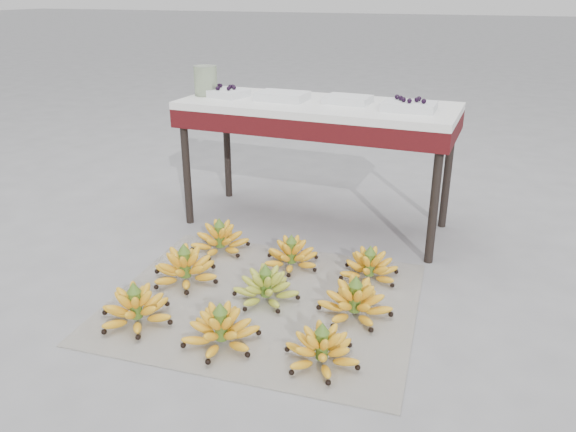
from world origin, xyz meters
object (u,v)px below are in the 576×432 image
at_px(bunch_mid_left, 185,268).
at_px(newspaper_mat, 264,301).
at_px(tray_far_left, 225,92).
at_px(tray_far_right, 409,106).
at_px(bunch_mid_right, 355,302).
at_px(bunch_front_left, 136,308).
at_px(bunch_back_right, 369,267).
at_px(bunch_back_left, 220,239).
at_px(bunch_mid_center, 266,288).
at_px(bunch_front_right, 322,349).
at_px(glass_jar, 206,81).
at_px(tray_right, 348,99).
at_px(tray_left, 282,96).
at_px(bunch_back_center, 291,255).
at_px(bunch_front_center, 221,330).
at_px(vendor_table, 317,117).

bearing_deg(bunch_mid_left, newspaper_mat, 18.26).
height_order(tray_far_left, tray_far_right, tray_far_right).
bearing_deg(bunch_mid_right, bunch_front_left, -152.77).
height_order(bunch_front_left, bunch_mid_right, bunch_mid_right).
bearing_deg(bunch_back_right, tray_far_left, 147.97).
bearing_deg(bunch_back_left, bunch_mid_center, -52.54).
bearing_deg(tray_far_right, bunch_front_right, -91.79).
distance_m(bunch_back_right, glass_jar, 1.37).
height_order(bunch_mid_center, tray_right, tray_right).
bearing_deg(glass_jar, tray_left, 3.54).
distance_m(bunch_front_left, tray_far_left, 1.36).
bearing_deg(bunch_front_right, tray_far_right, 112.71).
bearing_deg(bunch_front_right, newspaper_mat, 163.82).
xyz_separation_m(bunch_back_left, bunch_back_center, (0.39, -0.03, -0.00)).
bearing_deg(bunch_back_center, glass_jar, 125.73).
relative_size(newspaper_mat, bunch_front_center, 3.43).
bearing_deg(tray_right, tray_far_right, -12.43).
bearing_deg(bunch_mid_left, glass_jar, 133.67).
xyz_separation_m(bunch_mid_right, tray_far_right, (0.01, 0.81, 0.64)).
xyz_separation_m(bunch_front_right, bunch_back_left, (-0.76, 0.68, 0.00)).
relative_size(bunch_back_center, tray_left, 1.32).
bearing_deg(tray_far_right, vendor_table, 175.99).
height_order(tray_far_left, glass_jar, glass_jar).
relative_size(bunch_back_left, bunch_back_right, 1.16).
bearing_deg(bunch_mid_right, bunch_back_left, 159.06).
height_order(bunch_back_center, tray_far_left, tray_far_left).
bearing_deg(tray_right, bunch_back_left, -130.98).
height_order(bunch_mid_right, bunch_back_left, bunch_mid_right).
distance_m(bunch_front_center, glass_jar, 1.53).
distance_m(bunch_back_center, tray_right, 0.86).
xyz_separation_m(vendor_table, glass_jar, (-0.63, -0.04, 0.16)).
bearing_deg(bunch_mid_right, tray_right, 111.65).
xyz_separation_m(bunch_front_left, bunch_back_center, (0.39, 0.67, -0.00)).
relative_size(bunch_mid_left, bunch_back_center, 1.16).
bearing_deg(bunch_back_center, tray_far_right, 32.09).
relative_size(newspaper_mat, glass_jar, 7.94).
xyz_separation_m(bunch_mid_left, tray_far_right, (0.79, 0.81, 0.63)).
bearing_deg(bunch_back_right, bunch_back_left, 174.39).
distance_m(bunch_back_left, vendor_table, 0.81).
xyz_separation_m(bunch_front_left, bunch_front_center, (0.38, -0.01, -0.00)).
height_order(bunch_front_right, bunch_mid_right, bunch_mid_right).
bearing_deg(bunch_front_right, bunch_back_center, 144.18).
relative_size(bunch_front_left, tray_left, 1.38).
height_order(bunch_front_right, bunch_mid_left, bunch_mid_left).
bearing_deg(newspaper_mat, tray_left, 107.42).
distance_m(bunch_back_right, vendor_table, 0.87).
bearing_deg(bunch_front_right, bunch_mid_center, 162.37).
distance_m(bunch_front_center, bunch_back_left, 0.80).
height_order(bunch_front_left, tray_far_left, tray_far_left).
xyz_separation_m(newspaper_mat, vendor_table, (-0.08, 0.88, 0.60)).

